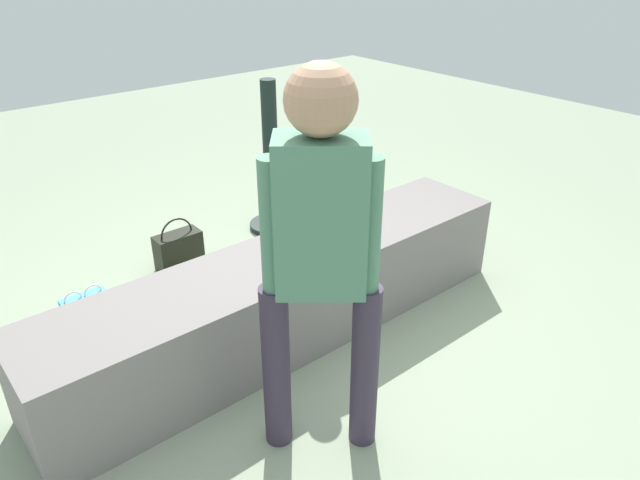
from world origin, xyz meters
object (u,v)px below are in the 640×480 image
at_px(child_seated, 322,207).
at_px(adult_standing, 321,242).
at_px(cake_plate, 297,258).
at_px(water_bottle_near_gift, 212,289).
at_px(gift_bag, 87,315).
at_px(party_cup_red, 130,298).
at_px(handbag_black_leather, 179,250).

relative_size(child_seated, adult_standing, 0.29).
xyz_separation_m(child_seated, cake_plate, (-0.23, -0.07, -0.19)).
distance_m(adult_standing, water_bottle_near_gift, 1.53).
bearing_deg(cake_plate, gift_bag, 136.62).
distance_m(child_seated, gift_bag, 1.43).
bearing_deg(gift_bag, water_bottle_near_gift, -14.53).
height_order(child_seated, cake_plate, child_seated).
height_order(cake_plate, party_cup_red, cake_plate).
bearing_deg(adult_standing, handbag_black_leather, 82.14).
bearing_deg(party_cup_red, handbag_black_leather, 27.34).
distance_m(water_bottle_near_gift, handbag_black_leather, 0.54).
height_order(cake_plate, water_bottle_near_gift, cake_plate).
bearing_deg(child_seated, adult_standing, -130.43).
xyz_separation_m(child_seated, adult_standing, (-0.58, -0.68, 0.27)).
height_order(child_seated, party_cup_red, child_seated).
distance_m(child_seated, party_cup_red, 1.34).
xyz_separation_m(child_seated, water_bottle_near_gift, (-0.40, 0.55, -0.62)).
bearing_deg(handbag_black_leather, child_seated, -72.81).
xyz_separation_m(party_cup_red, handbag_black_leather, (0.45, 0.24, 0.07)).
relative_size(cake_plate, party_cup_red, 1.90).
height_order(child_seated, handbag_black_leather, child_seated).
bearing_deg(cake_plate, water_bottle_near_gift, 104.84).
bearing_deg(party_cup_red, adult_standing, -82.18).
height_order(gift_bag, water_bottle_near_gift, gift_bag).
xyz_separation_m(child_seated, handbag_black_leather, (-0.34, 1.09, -0.59)).
distance_m(child_seated, adult_standing, 0.93).
relative_size(child_seated, handbag_black_leather, 1.34).
bearing_deg(adult_standing, child_seated, 49.57).
height_order(adult_standing, cake_plate, adult_standing).
bearing_deg(handbag_black_leather, party_cup_red, -152.66).
distance_m(cake_plate, gift_bag, 1.24).
distance_m(cake_plate, water_bottle_near_gift, 0.77).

